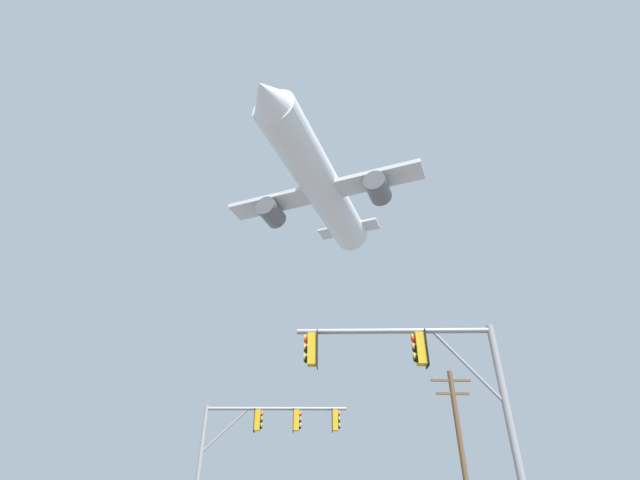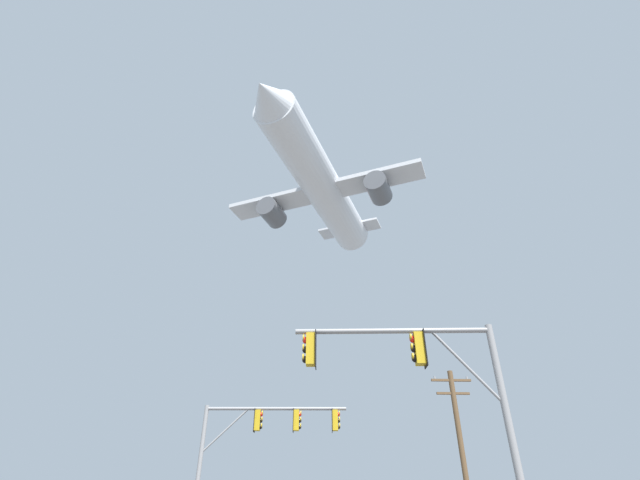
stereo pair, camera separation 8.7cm
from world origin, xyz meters
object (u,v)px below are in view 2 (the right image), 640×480
(signal_pole_near, at_px, (428,380))
(airplane, at_px, (321,185))
(signal_pole_far, at_px, (261,434))
(utility_pole, at_px, (461,446))

(signal_pole_near, height_order, airplane, airplane)
(signal_pole_far, relative_size, utility_pole, 0.83)
(airplane, bearing_deg, utility_pole, -66.83)
(signal_pole_far, bearing_deg, airplane, 78.68)
(signal_pole_near, relative_size, utility_pole, 0.76)
(signal_pole_near, height_order, utility_pole, utility_pole)
(signal_pole_near, xyz_separation_m, signal_pole_far, (-5.26, 10.18, -0.07))
(utility_pole, bearing_deg, signal_pole_far, -168.11)
(utility_pole, bearing_deg, airplane, 113.17)
(signal_pole_near, height_order, signal_pole_far, signal_pole_near)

